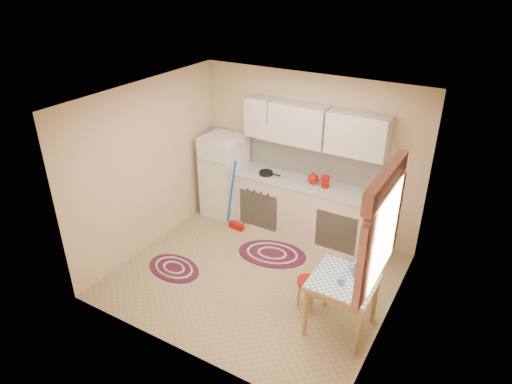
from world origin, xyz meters
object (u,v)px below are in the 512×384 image
fridge (225,176)px  base_cabinets (302,210)px  table (341,304)px  stool (308,294)px

fridge → base_cabinets: 1.45m
base_cabinets → table: (1.29, -1.68, -0.08)m
base_cabinets → stool: (0.80, -1.54, -0.23)m
table → base_cabinets: bearing=127.5°
base_cabinets → table: bearing=-52.5°
base_cabinets → stool: base_cabinets is taller
base_cabinets → table: 2.12m
table → stool: table is taller
table → stool: 0.53m
table → stool: (-0.48, 0.14, -0.15)m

